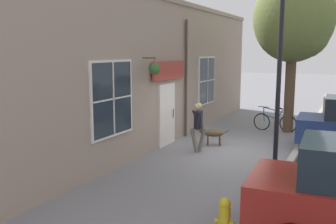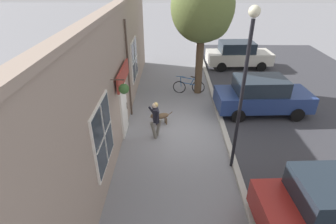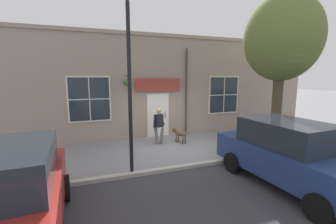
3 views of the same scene
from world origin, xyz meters
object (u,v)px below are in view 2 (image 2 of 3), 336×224
object	(u,v)px
parked_car_far_end	(238,55)
street_lamp	(245,74)
pedestrian_walking	(156,117)
dog_on_leash	(160,116)
parked_car_mid_block	(262,95)
street_tree_by_curb	(204,11)
leaning_bicycle	(189,86)

from	to	relation	value
parked_car_far_end	street_lamp	xyz separation A→B (m)	(-2.39, -10.37, 2.53)
pedestrian_walking	parked_car_far_end	xyz separation A→B (m)	(5.13, 8.65, -0.06)
dog_on_leash	parked_car_mid_block	world-z (taller)	parked_car_mid_block
parked_car_far_end	street_tree_by_curb	bearing A→B (deg)	-125.10
dog_on_leash	street_tree_by_curb	xyz separation A→B (m)	(2.02, 3.47, 3.85)
street_tree_by_curb	dog_on_leash	bearing A→B (deg)	-120.19
parked_car_mid_block	street_tree_by_curb	bearing A→B (deg)	140.21
parked_car_mid_block	street_lamp	distance (m)	5.10
leaning_bicycle	parked_car_mid_block	xyz separation A→B (m)	(3.26, -2.17, 0.50)
parked_car_far_end	parked_car_mid_block	bearing A→B (deg)	-92.76
parked_car_far_end	pedestrian_walking	bearing A→B (deg)	-120.68
pedestrian_walking	parked_car_mid_block	world-z (taller)	parked_car_mid_block
street_tree_by_curb	parked_car_mid_block	distance (m)	4.86
street_tree_by_curb	parked_car_mid_block	bearing A→B (deg)	-39.79
pedestrian_walking	parked_car_mid_block	distance (m)	5.29
parked_car_far_end	street_lamp	distance (m)	10.94
pedestrian_walking	street_tree_by_curb	distance (m)	5.93
street_tree_by_curb	leaning_bicycle	bearing A→B (deg)	-174.31
parked_car_mid_block	parked_car_far_end	xyz separation A→B (m)	(0.31, 6.47, 0.00)
leaning_bicycle	parked_car_far_end	distance (m)	5.61
street_tree_by_curb	leaning_bicycle	size ratio (longest dim) A/B	3.52
pedestrian_walking	leaning_bicycle	distance (m)	4.65
street_lamp	pedestrian_walking	bearing A→B (deg)	147.81
dog_on_leash	leaning_bicycle	xyz separation A→B (m)	(1.43, 3.41, -0.05)
street_tree_by_curb	parked_car_far_end	size ratio (longest dim) A/B	1.39
pedestrian_walking	street_tree_by_curb	xyz separation A→B (m)	(2.15, 4.40, 3.34)
pedestrian_walking	parked_car_far_end	distance (m)	10.05
street_tree_by_curb	parked_car_far_end	xyz separation A→B (m)	(2.98, 4.24, -3.40)
street_tree_by_curb	street_lamp	xyz separation A→B (m)	(0.59, -6.13, -0.87)
street_tree_by_curb	street_lamp	distance (m)	6.22
pedestrian_walking	leaning_bicycle	size ratio (longest dim) A/B	0.91
parked_car_mid_block	pedestrian_walking	bearing A→B (deg)	-155.66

